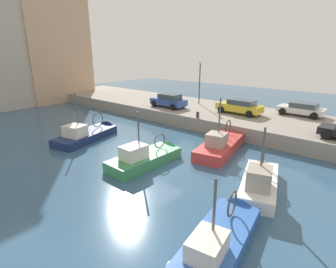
% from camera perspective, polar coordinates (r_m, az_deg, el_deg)
% --- Properties ---
extents(water_surface, '(80.00, 80.00, 0.00)m').
position_cam_1_polar(water_surface, '(17.84, -1.83, -5.59)').
color(water_surface, '#335675').
rests_on(water_surface, ground).
extents(quay_wall, '(9.00, 56.00, 1.20)m').
position_cam_1_polar(quay_wall, '(26.84, 14.95, 3.15)').
color(quay_wall, gray).
rests_on(quay_wall, ground).
extents(fishing_boat_navy, '(6.71, 3.52, 4.95)m').
position_cam_1_polar(fishing_boat_navy, '(23.03, -16.64, -0.59)').
color(fishing_boat_navy, navy).
rests_on(fishing_boat_navy, ground).
extents(fishing_boat_white, '(5.80, 3.22, 4.37)m').
position_cam_1_polar(fishing_boat_white, '(15.20, 19.17, -10.32)').
color(fishing_boat_white, white).
rests_on(fishing_boat_white, ground).
extents(fishing_boat_green, '(5.92, 2.31, 4.42)m').
position_cam_1_polar(fishing_boat_green, '(17.41, -4.20, -5.80)').
color(fishing_boat_green, '#388951').
rests_on(fishing_boat_green, ground).
extents(fishing_boat_blue, '(6.41, 2.69, 3.99)m').
position_cam_1_polar(fishing_boat_blue, '(10.94, 11.32, -22.04)').
color(fishing_boat_blue, '#2D60B7').
rests_on(fishing_boat_blue, ground).
extents(fishing_boat_red, '(6.86, 3.11, 4.92)m').
position_cam_1_polar(fishing_boat_red, '(19.90, 11.54, -3.10)').
color(fishing_boat_red, '#BC3833').
rests_on(fishing_boat_red, ground).
extents(parked_car_blue, '(1.95, 3.97, 1.44)m').
position_cam_1_polar(parked_car_blue, '(28.45, 0.17, 7.29)').
color(parked_car_blue, '#334C9E').
rests_on(parked_car_blue, quay_wall).
extents(parked_car_yellow, '(2.00, 4.35, 1.39)m').
position_cam_1_polar(parked_car_yellow, '(26.35, 15.27, 5.80)').
color(parked_car_yellow, gold).
rests_on(parked_car_yellow, quay_wall).
extents(parked_car_white, '(2.04, 4.04, 1.23)m').
position_cam_1_polar(parked_car_white, '(27.69, 26.97, 4.91)').
color(parked_car_white, silver).
rests_on(parked_car_white, quay_wall).
extents(mooring_bollard_mid, '(0.28, 0.28, 0.55)m').
position_cam_1_polar(mooring_bollard_mid, '(24.08, 6.44, 4.16)').
color(mooring_bollard_mid, '#2D2D33').
rests_on(mooring_bollard_mid, quay_wall).
extents(quay_streetlamp, '(0.36, 0.36, 4.83)m').
position_cam_1_polar(quay_streetlamp, '(30.29, 6.92, 12.60)').
color(quay_streetlamp, '#38383D').
rests_on(quay_streetlamp, quay_wall).
extents(waterfront_building_west, '(9.32, 8.96, 21.05)m').
position_cam_1_polar(waterfront_building_west, '(43.79, -25.15, 20.66)').
color(waterfront_building_west, tan).
rests_on(waterfront_building_west, ground).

